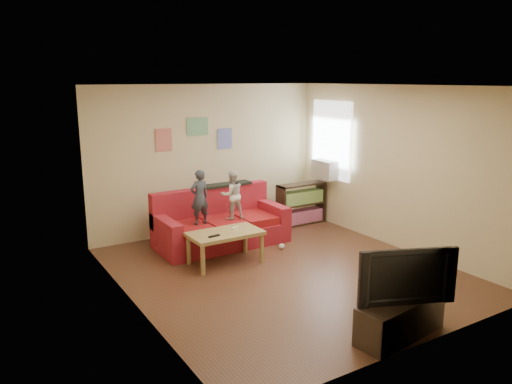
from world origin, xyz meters
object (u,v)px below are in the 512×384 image
bookshelf (301,206)px  tv_stand (400,318)px  sofa (220,225)px  file_box (267,230)px  child_b (232,195)px  coffee_table (225,236)px  television (403,273)px  child_a (200,197)px

bookshelf → tv_stand: (-1.71, -4.13, -0.14)m
sofa → file_box: (0.88, -0.15, -0.18)m
child_b → coffee_table: (-0.51, -0.70, -0.45)m
child_b → television: 3.70m
file_box → tv_stand: (-0.66, -3.73, 0.07)m
sofa → bookshelf: bearing=7.4°
sofa → file_box: bearing=-9.4°
file_box → child_a: bearing=-178.7°
child_a → file_box: bearing=176.6°
sofa → file_box: size_ratio=5.30×
tv_stand → file_box: bearing=72.8°
child_a → coffee_table: bearing=92.3°
coffee_table → child_b: bearing=53.9°
bookshelf → file_box: bearing=-159.4°
sofa → bookshelf: sofa is taller
child_a → child_b: child_a is taller
child_a → bookshelf: 2.48m
child_b → coffee_table: size_ratio=0.75×
child_b → television: (0.07, -3.70, -0.14)m
child_b → television: size_ratio=0.77×
child_a → television: (0.67, -3.70, -0.17)m
bookshelf → tv_stand: size_ratio=0.88×
child_a → file_box: child_a is taller
bookshelf → file_box: (-1.05, -0.39, -0.21)m
tv_stand → bookshelf: bearing=60.4°
child_a → child_b: bearing=175.3°
file_box → tv_stand: bearing=-100.0°
child_b → file_box: 1.03m
sofa → coffee_table: (-0.37, -0.88, 0.10)m
child_a → file_box: size_ratio=2.16×
sofa → tv_stand: (0.22, -3.88, -0.11)m
child_b → bookshelf: bearing=-160.9°
coffee_table → bookshelf: bearing=26.2°
bookshelf → tv_stand: bearing=-112.5°
child_b → file_box: (0.73, 0.03, -0.74)m
bookshelf → television: bearing=-112.5°
child_b → file_box: bearing=-171.9°
bookshelf → child_b: bearing=-166.6°
file_box → coffee_table: bearing=-149.4°
bookshelf → child_a: bearing=-169.9°
television → bookshelf: bearing=90.3°
file_box → tv_stand: size_ratio=0.36×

